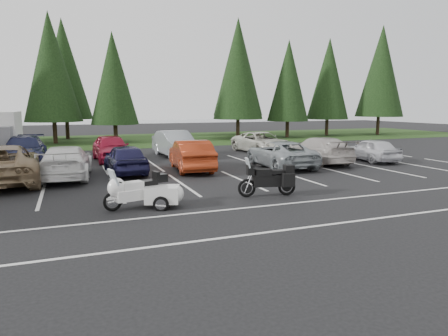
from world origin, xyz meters
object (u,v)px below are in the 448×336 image
Objects in this scene: car_near_5 at (191,155)px; car_near_8 at (371,150)px; car_far_4 at (261,142)px; adventure_motorcycle at (267,176)px; car_far_2 at (111,148)px; car_near_3 at (66,162)px; car_near_6 at (280,154)px; car_far_3 at (176,144)px; cargo_trailer at (162,197)px; car_near_4 at (125,159)px; car_far_1 at (24,150)px; car_near_7 at (319,150)px; touring_motorcycle at (136,187)px; car_near_2 at (3,164)px.

car_near_5 is 1.19× the size of car_near_8.
car_far_4 reaches higher than car_near_8.
car_far_2 is at bearing 120.01° from adventure_motorcycle.
car_near_3 is at bearing 7.23° from car_near_5.
car_near_6 is at bearing 66.90° from adventure_motorcycle.
car_far_2 is (2.47, 5.19, 0.05)m from car_near_3.
car_far_3 is (0.63, 5.66, 0.06)m from car_near_5.
adventure_motorcycle is (3.91, 0.24, 0.37)m from cargo_trailer.
car_near_6 is at bearing -37.97° from car_far_2.
car_near_4 is 1.77× the size of adventure_motorcycle.
car_far_1 is 14.93m from car_far_4.
car_far_3 is at bearing -133.22° from car_near_3.
car_near_4 is at bearing 2.57° from car_near_7.
adventure_motorcycle is at bearing 102.93° from car_near_5.
car_near_7 is at bearing -164.21° from car_near_6.
car_near_4 is (2.67, 0.36, -0.02)m from car_near_3.
car_near_6 reaches higher than touring_motorcycle.
cargo_trailer is (-3.66, -12.63, -0.47)m from car_far_3.
adventure_motorcycle is (4.14, -6.91, 0.01)m from car_near_4.
touring_motorcycle is 1.57× the size of cargo_trailer.
car_near_2 is 2.49m from car_near_3.
car_near_2 is at bearing 4.72° from car_near_8.
car_near_4 is at bearing -156.53° from car_far_4.
car_far_3 is 6.15m from car_far_4.
car_near_7 is at bearing -27.64° from car_far_2.
car_near_6 is 10.44m from touring_motorcycle.
car_far_4 is (15.16, 6.23, -0.10)m from car_near_2.
car_far_4 is 2.17× the size of adventure_motorcycle.
car_near_3 is 13.97m from car_far_4.
car_near_3 is 2.70m from car_near_4.
car_near_4 is 0.90× the size of car_near_5.
adventure_motorcycle is (4.68, -0.06, 0.06)m from touring_motorcycle.
car_near_7 is (16.04, 0.55, -0.08)m from car_near_2.
car_far_1 is at bearing -12.76° from car_near_8.
car_far_2 is at bearing 73.82° from touring_motorcycle.
car_near_5 is 6.79m from adventure_motorcycle.
car_near_2 is 1.50× the size of car_near_8.
car_far_1 is 2.23× the size of touring_motorcycle.
car_near_6 is 2.12× the size of adventure_motorcycle.
car_near_7 is (7.65, -0.04, -0.03)m from car_near_5.
touring_motorcycle is at bearing -135.76° from car_far_4.
car_far_2 is at bearing -135.63° from car_near_2.
car_far_4 is at bearing 71.69° from cargo_trailer.
cargo_trailer is (0.77, -0.30, -0.31)m from touring_motorcycle.
car_far_4 is (-4.21, 6.21, 0.05)m from car_near_8.
car_far_3 is at bearing 174.63° from car_far_4.
cargo_trailer is at bearing 29.18° from car_near_8.
car_near_5 is 0.92× the size of car_near_7.
car_near_3 is 1.01× the size of car_far_3.
adventure_motorcycle is at bearing 119.20° from car_near_4.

